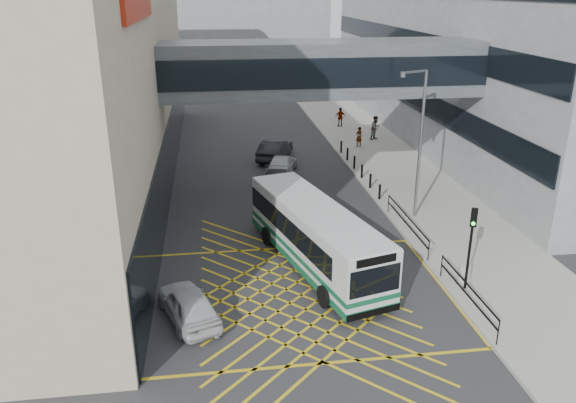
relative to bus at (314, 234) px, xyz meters
name	(u,v)px	position (x,y,z in m)	size (l,w,h in m)	color
ground	(301,295)	(-0.98, -2.60, -1.53)	(120.00, 120.00, 0.00)	#333335
building_right	(551,11)	(23.01, 21.40, 8.47)	(24.09, 44.00, 20.00)	gray
building_far	(216,10)	(-2.98, 57.40, 7.47)	(28.00, 16.00, 18.00)	gray
skybridge	(321,68)	(2.02, 9.40, 5.97)	(20.00, 4.10, 3.00)	#4B5055
pavement	(397,172)	(8.02, 12.40, -1.45)	(6.00, 54.00, 0.16)	#A5A097
box_junction	(301,295)	(-0.98, -2.60, -1.52)	(12.00, 9.00, 0.01)	gold
bus	(314,234)	(0.00, 0.00, 0.00)	(4.92, 10.41, 2.85)	silver
car_white	(188,304)	(-5.48, -3.76, -0.85)	(1.73, 4.22, 1.34)	silver
car_dark	(275,149)	(0.22, 16.92, -0.78)	(1.86, 4.76, 1.49)	black
car_silver	(282,164)	(0.26, 13.45, -0.85)	(1.83, 4.33, 1.35)	#9EA1A7
traffic_light	(471,237)	(5.72, -3.31, 0.99)	(0.30, 0.43, 3.62)	black
street_lamp	(418,136)	(6.23, 4.52, 3.09)	(1.71, 0.91, 7.83)	slate
litter_bin	(464,274)	(5.89, -2.78, -0.94)	(0.49, 0.49, 0.86)	#ADA89E
kerb_railings	(431,248)	(5.17, -0.82, -0.65)	(0.05, 12.54, 1.00)	black
bollards	(358,167)	(5.27, 12.40, -0.92)	(0.14, 10.14, 0.90)	black
pedestrian_a	(359,137)	(7.01, 18.90, -0.59)	(0.62, 0.44, 1.56)	gray
pedestrian_b	(376,128)	(8.91, 20.86, -0.41)	(0.94, 0.55, 1.92)	gray
pedestrian_c	(340,117)	(7.11, 25.77, -0.53)	(0.98, 0.47, 1.67)	gray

